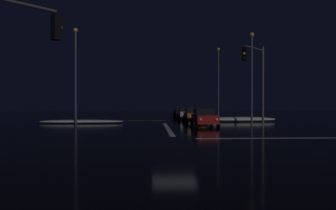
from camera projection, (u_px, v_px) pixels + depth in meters
ground at (174, 140)px, 18.42m from camera, size 120.00×120.00×0.10m
stop_line_north at (168, 128)px, 25.94m from camera, size 0.35×12.83×0.01m
centre_line_ns at (163, 120)px, 37.52m from camera, size 22.00×0.15×0.01m
crosswalk_bar_east at (305, 138)px, 18.80m from camera, size 12.83×0.40×0.01m
snow_bank_left_curb at (82, 122)px, 32.27m from camera, size 8.36×1.50×0.36m
snow_bank_right_curb at (240, 119)px, 35.07m from camera, size 7.84×1.50×0.53m
sedan_red at (204, 117)px, 28.06m from camera, size 2.02×4.33×1.57m
sedan_orange at (194, 115)px, 33.71m from camera, size 2.02×4.33×1.57m
sedan_silver at (186, 113)px, 39.63m from camera, size 2.02×4.33×1.57m
sedan_black at (181, 112)px, 45.67m from camera, size 2.02×4.33×1.57m
traffic_signal_ne at (256, 72)px, 25.79m from camera, size 2.45×2.45×6.71m
streetlamp_left_near at (76, 69)px, 31.06m from camera, size 0.44×0.44×9.29m
streetlamp_right_near at (252, 71)px, 31.93m from camera, size 0.44×0.44×9.04m
streetlamp_right_far at (218, 77)px, 47.91m from camera, size 0.44×0.44×10.26m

